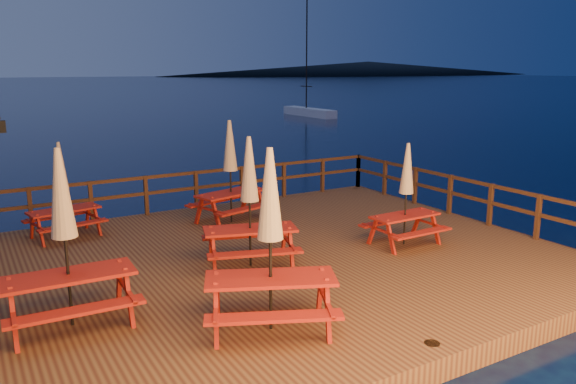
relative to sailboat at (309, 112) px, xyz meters
name	(u,v)px	position (x,y,z in m)	size (l,w,h in m)	color
ground	(279,273)	(-22.04, -33.26, -0.35)	(500.00, 500.00, 0.00)	black
deck	(279,264)	(-22.04, -33.26, -0.15)	(12.00, 10.00, 0.40)	#4C2818
deck_piles	(279,286)	(-22.04, -33.26, -0.65)	(11.44, 9.44, 1.40)	#3A1D12
railing	(243,204)	(-22.04, -31.49, 0.81)	(11.80, 9.75, 1.10)	#3A1D12
headland_right	(368,68)	(162.96, 196.74, 3.15)	(230.40, 86.40, 7.00)	black
sailboat	(309,112)	(0.00, 0.00, 0.00)	(1.24, 7.15, 10.63)	white
picnic_table_0	(65,236)	(-26.54, -34.51, 1.52)	(2.04, 1.70, 2.84)	maroon
picnic_table_1	(270,238)	(-23.88, -36.23, 1.53)	(2.51, 2.33, 2.86)	maroon
picnic_table_2	(230,170)	(-21.79, -30.26, 1.44)	(2.22, 1.98, 2.68)	maroon
picnic_table_3	(250,200)	(-22.86, -33.51, 1.44)	(2.25, 2.03, 2.68)	maroon
picnic_table_4	(406,193)	(-19.16, -34.03, 1.27)	(1.67, 1.38, 2.35)	maroon
picnic_table_5	(62,188)	(-25.80, -29.47, 1.24)	(1.83, 1.60, 2.30)	maroon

